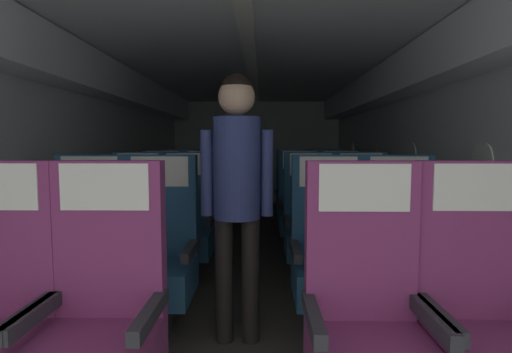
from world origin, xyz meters
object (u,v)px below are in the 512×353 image
(seat_e_left_aisle, at_px, (214,197))
(seat_c_left_aisle, at_px, (186,226))
(seat_a_left_aisle, at_px, (100,322))
(seat_e_right_window, at_px, (294,197))
(seat_d_left_aisle, at_px, (204,208))
(seat_c_right_window, at_px, (311,226))
(flight_attendant, at_px, (237,179))
(seat_b_left_aisle, at_px, (158,256))
(seat_b_right_aisle, at_px, (401,257))
(seat_e_left_window, at_px, (179,197))
(seat_d_right_aisle, at_px, (342,209))
(seat_b_right_window, at_px, (329,257))
(seat_a_right_window, at_px, (367,325))
(seat_d_right_window, at_px, (300,209))
(seat_c_left_window, at_px, (136,225))
(seat_d_left_window, at_px, (162,208))
(seat_e_right_aisle, at_px, (328,197))
(seat_b_left_window, at_px, (87,255))
(seat_c_right_aisle, at_px, (362,226))
(seat_a_right_aisle, at_px, (484,323))

(seat_e_left_aisle, bearing_deg, seat_c_left_aisle, -90.26)
(seat_a_left_aisle, height_order, seat_e_right_window, same)
(seat_c_left_aisle, distance_m, seat_d_left_aisle, 0.96)
(seat_c_left_aisle, xyz_separation_m, seat_c_right_window, (1.12, -0.01, 0.00))
(flight_attendant, bearing_deg, seat_b_left_aisle, 152.55)
(seat_b_right_aisle, distance_m, seat_e_left_window, 3.51)
(seat_a_left_aisle, height_order, seat_d_right_aisle, same)
(seat_a_left_aisle, bearing_deg, seat_c_left_aisle, 90.37)
(seat_b_right_window, height_order, flight_attendant, flight_attendant)
(seat_e_left_window, bearing_deg, seat_a_right_window, -67.49)
(flight_attendant, bearing_deg, seat_d_right_aisle, 54.46)
(seat_d_right_window, bearing_deg, seat_c_left_window, -149.35)
(seat_b_right_aisle, xyz_separation_m, flight_attendant, (-1.05, -0.19, 0.52))
(seat_d_left_window, distance_m, seat_e_right_aisle, 2.27)
(seat_c_left_window, bearing_deg, seat_d_right_window, 30.65)
(seat_b_right_aisle, xyz_separation_m, seat_e_left_aisle, (-1.58, 2.87, 0.00))
(seat_b_right_window, height_order, seat_d_right_window, same)
(seat_d_right_window, bearing_deg, seat_b_left_window, -130.04)
(seat_d_left_window, bearing_deg, seat_e_left_aisle, 63.34)
(seat_c_left_window, bearing_deg, seat_b_left_window, -91.11)
(seat_c_left_window, bearing_deg, seat_d_right_aisle, 24.68)
(seat_b_right_window, height_order, seat_c_right_aisle, same)
(seat_a_right_window, bearing_deg, seat_c_left_aisle, 120.11)
(seat_b_right_aisle, height_order, seat_c_right_window, same)
(seat_d_right_aisle, xyz_separation_m, seat_e_right_window, (-0.47, 0.96, 0.00))
(seat_a_right_window, relative_size, seat_e_left_window, 1.00)
(seat_b_left_aisle, height_order, seat_e_left_aisle, same)
(seat_b_left_window, height_order, seat_d_right_aisle, same)
(seat_d_right_aisle, xyz_separation_m, seat_e_left_aisle, (-1.58, 0.97, 0.00))
(seat_e_right_aisle, relative_size, flight_attendant, 0.70)
(flight_attendant, bearing_deg, seat_c_right_aisle, 38.97)
(seat_b_right_window, distance_m, seat_c_left_window, 1.85)
(seat_a_right_window, height_order, seat_e_right_aisle, same)
(seat_a_right_aisle, bearing_deg, seat_b_right_aisle, 90.40)
(seat_b_right_aisle, distance_m, seat_c_right_window, 1.05)
(seat_b_left_window, relative_size, seat_e_right_aisle, 1.00)
(seat_a_left_aisle, distance_m, seat_c_left_window, 1.97)
(seat_c_left_window, relative_size, seat_e_left_window, 1.00)
(seat_c_left_window, xyz_separation_m, seat_e_right_window, (1.58, 1.90, 0.00))
(seat_c_right_window, xyz_separation_m, seat_d_left_aisle, (-1.11, 0.97, 0.00))
(seat_b_left_window, bearing_deg, seat_e_right_window, 60.82)
(seat_c_left_window, distance_m, seat_d_right_window, 1.82)
(seat_c_right_aisle, height_order, seat_c_right_window, same)
(seat_a_right_aisle, bearing_deg, seat_b_left_window, 155.57)
(seat_b_right_window, distance_m, seat_e_left_aisle, 3.08)
(seat_a_left_aisle, distance_m, seat_b_right_window, 1.45)
(seat_c_right_window, bearing_deg, seat_b_left_aisle, -139.59)
(seat_d_left_aisle, bearing_deg, seat_e_left_window, 117.15)
(seat_c_left_window, relative_size, seat_e_left_aisle, 1.00)
(seat_a_left_aisle, xyz_separation_m, seat_b_right_window, (1.11, 0.94, 0.00))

